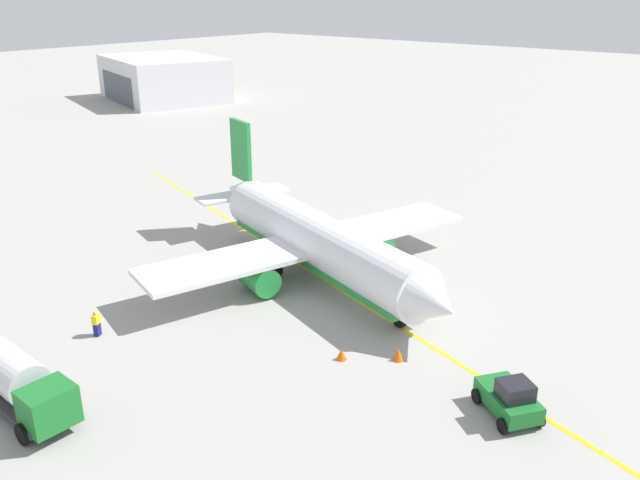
{
  "coord_description": "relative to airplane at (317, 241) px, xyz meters",
  "views": [
    {
      "loc": [
        29.03,
        -34.6,
        20.57
      ],
      "look_at": [
        0.0,
        0.0,
        3.0
      ],
      "focal_mm": 36.66,
      "sensor_mm": 36.0,
      "label": 1
    }
  ],
  "objects": [
    {
      "name": "distant_hangar",
      "position": [
        -76.3,
        44.29,
        1.24
      ],
      "size": [
        28.33,
        24.22,
        8.05
      ],
      "color": "silver",
      "rests_on": "ground"
    },
    {
      "name": "ground_plane",
      "position": [
        0.43,
        -0.13,
        -2.78
      ],
      "size": [
        400.0,
        400.0,
        0.0
      ],
      "primitive_type": "plane",
      "color": "#9E9B96"
    },
    {
      "name": "airplane",
      "position": [
        0.0,
        0.0,
        0.0
      ],
      "size": [
        29.01,
        27.13,
        9.92
      ],
      "color": "white",
      "rests_on": "ground"
    },
    {
      "name": "pushback_tug",
      "position": [
        18.84,
        -7.05,
        -1.77
      ],
      "size": [
        4.1,
        3.81,
        2.2
      ],
      "color": "#196B28",
      "rests_on": "ground"
    },
    {
      "name": "fuel_tanker",
      "position": [
        -2.2,
        -22.82,
        -1.04
      ],
      "size": [
        11.43,
        2.99,
        3.15
      ],
      "color": "#2D2D33",
      "rests_on": "ground"
    },
    {
      "name": "safety_cone_wingtip",
      "position": [
        8.96,
        -8.32,
        -2.42
      ],
      "size": [
        0.63,
        0.63,
        0.71
      ],
      "primitive_type": "cone",
      "color": "#F2590F",
      "rests_on": "ground"
    },
    {
      "name": "taxi_line_marking",
      "position": [
        0.43,
        -0.13,
        -2.77
      ],
      "size": [
        68.35,
        20.46,
        0.01
      ],
      "primitive_type": "cube",
      "rotation": [
        0.0,
        0.0,
        -0.29
      ],
      "color": "yellow",
      "rests_on": "ground"
    },
    {
      "name": "refueling_worker",
      "position": [
        -4.61,
        -15.98,
        -1.95
      ],
      "size": [
        0.57,
        0.63,
        1.71
      ],
      "color": "navy",
      "rests_on": "ground"
    },
    {
      "name": "safety_cone_nose",
      "position": [
        11.57,
        -6.25,
        -2.41
      ],
      "size": [
        0.67,
        0.67,
        0.74
      ],
      "primitive_type": "cone",
      "color": "#F2590F",
      "rests_on": "ground"
    }
  ]
}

